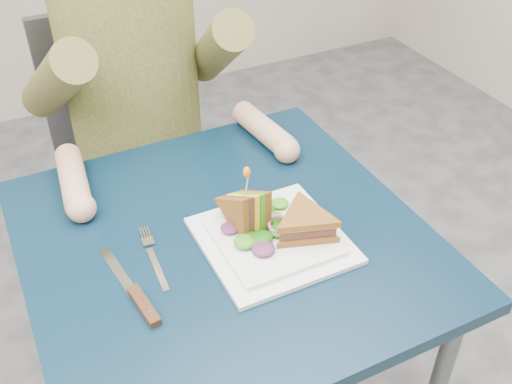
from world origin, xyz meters
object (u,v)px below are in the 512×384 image
chair (134,149)px  diner (129,42)px  knife (139,299)px  plate (272,239)px  sandwich_flat (305,224)px  fork (154,259)px  sandwich_upright (247,212)px  table (226,265)px

chair → diner: (-0.00, -0.11, 0.37)m
knife → plate: bearing=6.4°
sandwich_flat → knife: (-0.33, -0.01, -0.04)m
plate → fork: (-0.22, 0.05, -0.01)m
sandwich_upright → knife: bearing=-162.6°
sandwich_flat → table: bearing=147.3°
table → diner: 0.61m
diner → knife: diner is taller
plate → fork: 0.22m
plate → knife: plate is taller
plate → fork: plate is taller
table → sandwich_flat: 0.20m
table → knife: knife is taller
table → plate: (0.07, -0.06, 0.09)m
table → fork: size_ratio=4.18×
fork → table: bearing=1.6°
diner → sandwich_flat: bearing=-78.5°
diner → sandwich_flat: 0.66m
chair → fork: bearing=-102.2°
sandwich_upright → knife: sandwich_upright is taller
table → diner: bearing=90.0°
fork → knife: size_ratio=0.81×
table → knife: size_ratio=3.39×
chair → knife: (-0.20, -0.75, 0.20)m
table → knife: 0.23m
chair → table: bearing=-90.0°
sandwich_flat → sandwich_upright: (-0.09, 0.07, 0.01)m
chair → fork: chair is taller
diner → fork: size_ratio=4.15×
diner → knife: bearing=-107.4°
table → sandwich_flat: size_ratio=4.31×
knife → sandwich_upright: bearing=17.4°
chair → fork: (-0.14, -0.67, 0.19)m
chair → sandwich_upright: chair is taller
diner → sandwich_upright: bearing=-85.6°
chair → fork: size_ratio=5.18×
sandwich_flat → fork: size_ratio=0.97×
sandwich_upright → chair: bearing=93.6°
table → fork: fork is taller
chair → plate: bearing=-84.1°
table → chair: size_ratio=0.81×
diner → fork: 0.60m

